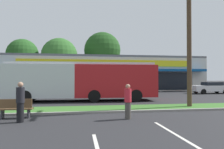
% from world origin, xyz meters
% --- Properties ---
extents(grass_median, '(56.00, 2.20, 0.12)m').
position_xyz_m(grass_median, '(0.00, 14.00, 0.06)').
color(grass_median, '#386B28').
rests_on(grass_median, ground_plane).
extents(curb_lip, '(56.00, 0.24, 0.12)m').
position_xyz_m(curb_lip, '(0.00, 12.78, 0.06)').
color(curb_lip, gray).
rests_on(curb_lip, ground_plane).
extents(parking_stripe_1, '(0.12, 4.80, 0.01)m').
position_xyz_m(parking_stripe_1, '(-0.00, 7.63, 0.00)').
color(parking_stripe_1, silver).
rests_on(parking_stripe_1, ground_plane).
extents(storefront_building, '(30.33, 13.33, 5.23)m').
position_xyz_m(storefront_building, '(0.56, 35.99, 2.62)').
color(storefront_building, beige).
rests_on(storefront_building, ground_plane).
extents(tree_left, '(6.13, 6.13, 9.58)m').
position_xyz_m(tree_left, '(-14.40, 44.28, 6.50)').
color(tree_left, '#473323').
rests_on(tree_left, ground_plane).
extents(tree_mid_left, '(7.16, 7.16, 9.89)m').
position_xyz_m(tree_mid_left, '(-7.30, 43.86, 6.31)').
color(tree_mid_left, '#473323').
rests_on(tree_mid_left, ground_plane).
extents(tree_mid, '(7.97, 7.97, 11.95)m').
position_xyz_m(tree_mid, '(1.63, 46.57, 7.95)').
color(tree_mid, '#473323').
rests_on(tree_mid, ground_plane).
extents(utility_pole, '(3.03, 2.40, 10.18)m').
position_xyz_m(utility_pole, '(3.64, 13.86, 5.44)').
color(utility_pole, '#4C3826').
rests_on(utility_pole, ground_plane).
extents(city_bus, '(12.57, 2.94, 3.25)m').
position_xyz_m(city_bus, '(-3.05, 19.11, 1.77)').
color(city_bus, '#AD191E').
rests_on(city_bus, ground_plane).
extents(bus_stop_bench, '(1.60, 0.45, 0.95)m').
position_xyz_m(bus_stop_bench, '(-6.39, 11.95, 0.50)').
color(bus_stop_bench, brown).
rests_on(bus_stop_bench, ground_plane).
extents(car_2, '(4.72, 1.86, 1.44)m').
position_xyz_m(car_2, '(12.80, 24.88, 0.76)').
color(car_2, silver).
rests_on(car_2, ground_plane).
extents(pedestrian_near_bench, '(0.34, 0.34, 1.67)m').
position_xyz_m(pedestrian_near_bench, '(-1.02, 10.94, 0.84)').
color(pedestrian_near_bench, '#47423D').
rests_on(pedestrian_near_bench, ground_plane).
extents(pedestrian_by_pole, '(0.36, 0.36, 1.79)m').
position_xyz_m(pedestrian_by_pole, '(-5.90, 10.96, 0.90)').
color(pedestrian_by_pole, black).
rests_on(pedestrian_by_pole, ground_plane).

